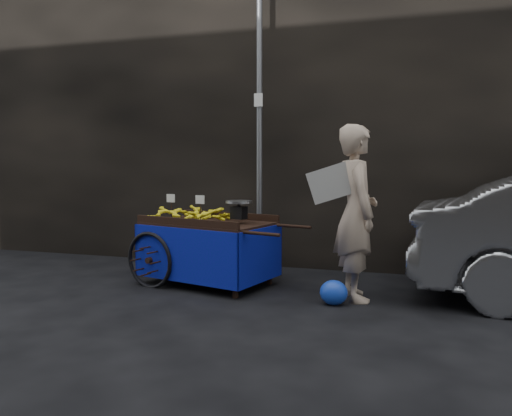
% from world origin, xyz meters
% --- Properties ---
extents(ground, '(80.00, 80.00, 0.00)m').
position_xyz_m(ground, '(0.00, 0.00, 0.00)').
color(ground, black).
rests_on(ground, ground).
extents(building_wall, '(13.50, 2.00, 5.00)m').
position_xyz_m(building_wall, '(0.39, 2.60, 2.50)').
color(building_wall, black).
rests_on(building_wall, ground).
extents(street_pole, '(0.12, 0.10, 4.00)m').
position_xyz_m(street_pole, '(0.30, 1.30, 2.01)').
color(street_pole, slate).
rests_on(street_pole, ground).
extents(banana_cart, '(2.29, 1.45, 1.15)m').
position_xyz_m(banana_cart, '(-0.12, 0.33, 0.71)').
color(banana_cart, black).
rests_on(banana_cart, ground).
extents(vendor, '(0.89, 0.83, 1.95)m').
position_xyz_m(vendor, '(1.77, 0.15, 0.98)').
color(vendor, tan).
rests_on(vendor, ground).
extents(plastic_bag, '(0.30, 0.24, 0.27)m').
position_xyz_m(plastic_bag, '(1.58, -0.18, 0.14)').
color(plastic_bag, blue).
rests_on(plastic_bag, ground).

